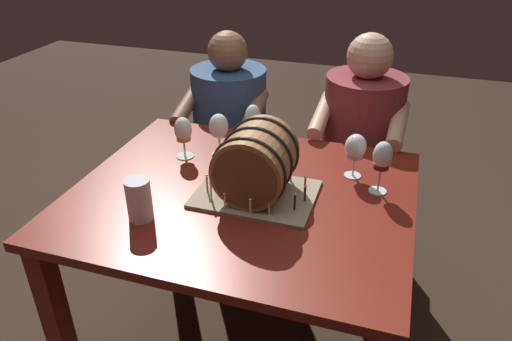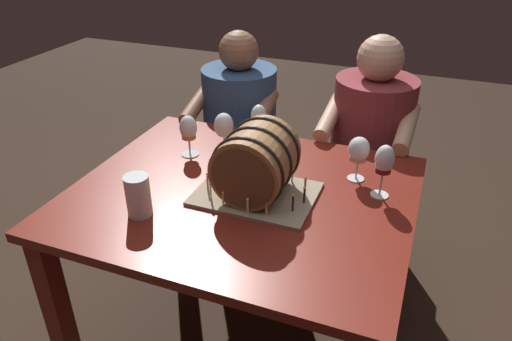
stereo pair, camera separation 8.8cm
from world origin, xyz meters
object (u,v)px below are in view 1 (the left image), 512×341
Objects in this scene: wine_glass_red at (382,158)px; wine_glass_white at (253,120)px; wine_glass_amber at (183,132)px; wine_glass_empty at (219,127)px; beer_pint at (139,202)px; wine_glass_rose at (356,148)px; person_seated_left at (230,144)px; barrel_cake at (256,164)px; dining_table at (242,218)px; person_seated_right at (358,159)px.

wine_glass_red is 0.58m from wine_glass_white.
wine_glass_empty is at bearing 26.83° from wine_glass_amber.
wine_glass_rose is at bearing 38.22° from beer_pint.
beer_pint is (-0.08, -0.50, -0.06)m from wine_glass_empty.
wine_glass_red reaches higher than wine_glass_amber.
wine_glass_rose is (-0.10, 0.08, -0.02)m from wine_glass_red.
wine_glass_amber is at bearing -87.45° from person_seated_left.
person_seated_left is at bearing 116.93° from barrel_cake.
person_seated_left reaches higher than wine_glass_rose.
dining_table is 0.49m from wine_glass_rose.
wine_glass_amber is 0.66m from person_seated_left.
barrel_cake is at bearing -63.07° from person_seated_left.
dining_table is 0.54m from wine_glass_red.
person_seated_right is (0.33, 0.76, -0.09)m from dining_table.
wine_glass_amber is (-0.77, 0.03, -0.02)m from wine_glass_red.
wine_glass_red is at bearing -2.56° from wine_glass_amber.
barrel_cake reaches higher than wine_glass_white.
dining_table is at bearing -161.93° from wine_glass_red.
wine_glass_empty reaches higher than wine_glass_amber.
person_seated_left reaches higher than wine_glass_red.
dining_table is 0.24m from barrel_cake.
person_seated_left reaches higher than barrel_cake.
person_seated_left is (-0.26, 0.39, -0.34)m from wine_glass_white.
wine_glass_red is at bearing 18.07° from dining_table.
wine_glass_red is 0.17× the size of person_seated_right.
dining_table is 2.88× the size of barrel_cake.
dining_table is at bearing -53.79° from wine_glass_empty.
person_seated_left reaches higher than beer_pint.
wine_glass_rose is 0.15× the size of person_seated_left.
beer_pint is (-0.26, -0.25, 0.18)m from dining_table.
wine_glass_empty is 0.16× the size of person_seated_left.
wine_glass_empty is at bearing 81.21° from beer_pint.
barrel_cake is at bearing -141.63° from wine_glass_rose.
wine_glass_amber is (-0.13, -0.06, -0.01)m from wine_glass_empty.
person_seated_right is (0.28, 0.76, -0.32)m from barrel_cake.
wine_glass_red is 0.17× the size of person_seated_left.
wine_glass_red is (0.46, 0.15, 0.25)m from dining_table.
dining_table is at bearing -78.09° from wine_glass_white.
dining_table is 0.83m from person_seated_right.
person_seated_right reaches higher than wine_glass_red.
barrel_cake reaches higher than dining_table.
wine_glass_amber is (-0.67, -0.05, -0.01)m from wine_glass_rose.
beer_pint is (-0.62, -0.49, -0.05)m from wine_glass_rose.
person_seated_left is at bearing 142.93° from wine_glass_rose.
barrel_cake is at bearing -47.07° from wine_glass_empty.
wine_glass_red reaches higher than wine_glass_empty.
person_seated_right is (-0.03, 0.52, -0.32)m from wine_glass_rose.
beer_pint is at bearing -106.46° from wine_glass_white.
wine_glass_red is 1.15× the size of wine_glass_amber.
barrel_cake reaches higher than wine_glass_empty.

